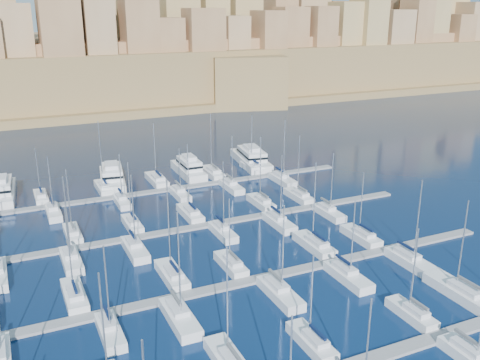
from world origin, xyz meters
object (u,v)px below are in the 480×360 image
sailboat_4 (412,314)px  motor_yacht_d (251,158)px  motor_yacht_b (112,176)px  motor_yacht_a (2,191)px  motor_yacht_c (189,168)px

sailboat_4 → motor_yacht_d: size_ratio=0.66×
motor_yacht_b → motor_yacht_d: same height
motor_yacht_a → motor_yacht_d: (58.08, 1.10, -0.00)m
motor_yacht_a → sailboat_4: bearing=-56.7°
sailboat_4 → motor_yacht_c: sailboat_4 is taller
motor_yacht_b → sailboat_4: bearing=-71.7°
sailboat_4 → motor_yacht_b: size_ratio=0.72×
motor_yacht_b → motor_yacht_d: size_ratio=0.91×
motor_yacht_a → motor_yacht_b: same height
motor_yacht_b → motor_yacht_d: bearing=1.3°
motor_yacht_b → motor_yacht_c: bearing=-3.3°
motor_yacht_c → motor_yacht_d: same height
motor_yacht_a → motor_yacht_b: (22.92, 0.30, -0.00)m
motor_yacht_c → motor_yacht_d: size_ratio=0.77×
motor_yacht_a → motor_yacht_c: (40.78, -0.74, -0.00)m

